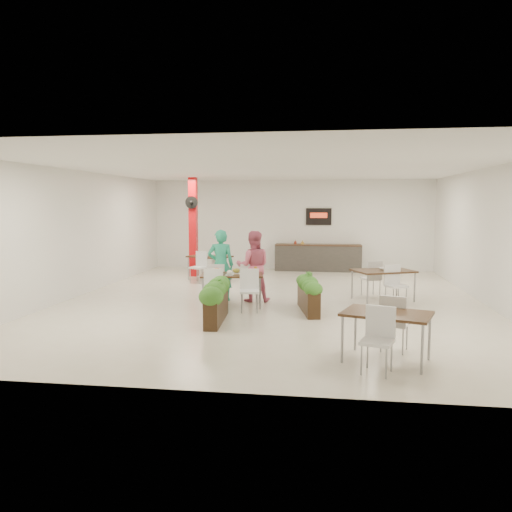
{
  "coord_description": "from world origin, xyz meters",
  "views": [
    {
      "loc": [
        1.28,
        -11.93,
        2.36
      ],
      "look_at": [
        -0.4,
        -0.07,
        1.1
      ],
      "focal_mm": 35.0,
      "sensor_mm": 36.0,
      "label": 1
    }
  ],
  "objects_px": {
    "main_table": "(232,279)",
    "side_table_c": "(387,320)",
    "side_table_b": "(383,274)",
    "diner_man": "(221,265)",
    "planter_right": "(308,290)",
    "service_counter": "(318,257)",
    "side_table_a": "(210,260)",
    "red_column": "(193,226)",
    "planter_left": "(216,298)",
    "diner_woman": "(253,266)"
  },
  "relations": [
    {
      "from": "diner_man",
      "to": "side_table_a",
      "type": "height_order",
      "value": "diner_man"
    },
    {
      "from": "service_counter",
      "to": "side_table_a",
      "type": "xyz_separation_m",
      "value": [
        -3.29,
        -2.57,
        0.14
      ]
    },
    {
      "from": "red_column",
      "to": "main_table",
      "type": "xyz_separation_m",
      "value": [
        2.13,
        -4.57,
        -1.01
      ]
    },
    {
      "from": "red_column",
      "to": "main_table",
      "type": "height_order",
      "value": "red_column"
    },
    {
      "from": "red_column",
      "to": "side_table_b",
      "type": "height_order",
      "value": "red_column"
    },
    {
      "from": "service_counter",
      "to": "planter_left",
      "type": "distance_m",
      "value": 8.19
    },
    {
      "from": "planter_left",
      "to": "side_table_b",
      "type": "distance_m",
      "value": 4.49
    },
    {
      "from": "diner_man",
      "to": "diner_woman",
      "type": "xyz_separation_m",
      "value": [
        0.8,
        -0.0,
        -0.01
      ]
    },
    {
      "from": "red_column",
      "to": "side_table_b",
      "type": "bearing_deg",
      "value": -30.66
    },
    {
      "from": "side_table_c",
      "to": "diner_man",
      "type": "bearing_deg",
      "value": 147.23
    },
    {
      "from": "diner_woman",
      "to": "side_table_c",
      "type": "height_order",
      "value": "diner_woman"
    },
    {
      "from": "main_table",
      "to": "side_table_b",
      "type": "xyz_separation_m",
      "value": [
        3.53,
        1.21,
        0.01
      ]
    },
    {
      "from": "planter_left",
      "to": "side_table_c",
      "type": "xyz_separation_m",
      "value": [
        3.07,
        -2.12,
        0.15
      ]
    },
    {
      "from": "diner_woman",
      "to": "planter_left",
      "type": "bearing_deg",
      "value": 70.21
    },
    {
      "from": "service_counter",
      "to": "side_table_b",
      "type": "xyz_separation_m",
      "value": [
        1.67,
        -5.22,
        0.15
      ]
    },
    {
      "from": "red_column",
      "to": "planter_left",
      "type": "height_order",
      "value": "red_column"
    },
    {
      "from": "main_table",
      "to": "diner_woman",
      "type": "relative_size",
      "value": 1.05
    },
    {
      "from": "main_table",
      "to": "side_table_c",
      "type": "relative_size",
      "value": 1.07
    },
    {
      "from": "side_table_b",
      "to": "diner_woman",
      "type": "bearing_deg",
      "value": 166.24
    },
    {
      "from": "red_column",
      "to": "service_counter",
      "type": "xyz_separation_m",
      "value": [
        4.0,
        1.86,
        -1.15
      ]
    },
    {
      "from": "planter_right",
      "to": "side_table_c",
      "type": "height_order",
      "value": "side_table_c"
    },
    {
      "from": "red_column",
      "to": "main_table",
      "type": "bearing_deg",
      "value": -64.97
    },
    {
      "from": "main_table",
      "to": "side_table_a",
      "type": "relative_size",
      "value": 1.08
    },
    {
      "from": "planter_right",
      "to": "side_table_a",
      "type": "distance_m",
      "value": 5.27
    },
    {
      "from": "side_table_b",
      "to": "side_table_c",
      "type": "relative_size",
      "value": 0.99
    },
    {
      "from": "diner_woman",
      "to": "side_table_b",
      "type": "distance_m",
      "value": 3.18
    },
    {
      "from": "diner_man",
      "to": "planter_right",
      "type": "distance_m",
      "value": 2.41
    },
    {
      "from": "main_table",
      "to": "side_table_a",
      "type": "height_order",
      "value": "same"
    },
    {
      "from": "diner_man",
      "to": "main_table",
      "type": "bearing_deg",
      "value": 111.83
    },
    {
      "from": "service_counter",
      "to": "main_table",
      "type": "relative_size",
      "value": 1.68
    },
    {
      "from": "red_column",
      "to": "service_counter",
      "type": "distance_m",
      "value": 4.56
    },
    {
      "from": "side_table_c",
      "to": "planter_right",
      "type": "bearing_deg",
      "value": 129.62
    },
    {
      "from": "service_counter",
      "to": "planter_right",
      "type": "relative_size",
      "value": 1.78
    },
    {
      "from": "red_column",
      "to": "planter_right",
      "type": "bearing_deg",
      "value": -51.37
    },
    {
      "from": "side_table_c",
      "to": "side_table_a",
      "type": "bearing_deg",
      "value": 139.44
    },
    {
      "from": "service_counter",
      "to": "side_table_a",
      "type": "height_order",
      "value": "service_counter"
    },
    {
      "from": "diner_man",
      "to": "red_column",
      "type": "bearing_deg",
      "value": -74.96
    },
    {
      "from": "diner_man",
      "to": "side_table_a",
      "type": "distance_m",
      "value": 3.37
    },
    {
      "from": "service_counter",
      "to": "side_table_a",
      "type": "bearing_deg",
      "value": -141.99
    },
    {
      "from": "main_table",
      "to": "planter_right",
      "type": "xyz_separation_m",
      "value": [
        1.77,
        -0.32,
        -0.16
      ]
    },
    {
      "from": "red_column",
      "to": "planter_right",
      "type": "xyz_separation_m",
      "value": [
        3.91,
        -4.89,
        -1.16
      ]
    },
    {
      "from": "diner_woman",
      "to": "side_table_c",
      "type": "distance_m",
      "value": 5.07
    },
    {
      "from": "red_column",
      "to": "side_table_a",
      "type": "relative_size",
      "value": 1.93
    },
    {
      "from": "diner_man",
      "to": "side_table_a",
      "type": "bearing_deg",
      "value": -81.01
    },
    {
      "from": "service_counter",
      "to": "main_table",
      "type": "bearing_deg",
      "value": -106.17
    },
    {
      "from": "diner_man",
      "to": "side_table_b",
      "type": "bearing_deg",
      "value": 179.06
    },
    {
      "from": "side_table_a",
      "to": "side_table_c",
      "type": "height_order",
      "value": "same"
    },
    {
      "from": "planter_left",
      "to": "side_table_c",
      "type": "distance_m",
      "value": 3.73
    },
    {
      "from": "diner_woman",
      "to": "planter_left",
      "type": "height_order",
      "value": "diner_woman"
    },
    {
      "from": "side_table_b",
      "to": "main_table",
      "type": "bearing_deg",
      "value": 175.1
    }
  ]
}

